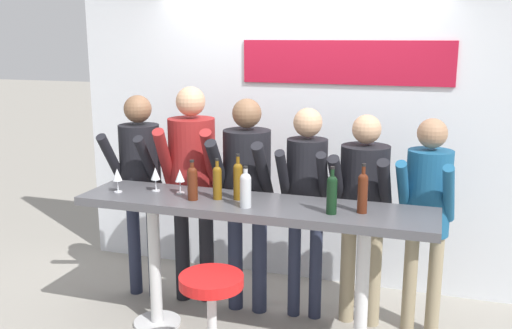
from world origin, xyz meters
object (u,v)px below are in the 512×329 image
Objects in this scene: wine_bottle_4 at (363,191)px; wine_bottle_5 at (246,188)px; tasting_table at (252,225)px; wine_bottle_3 at (218,181)px; wine_glass_2 at (117,175)px; wine_bottle_1 at (332,193)px; wine_glass_1 at (180,176)px; wine_bottle_2 at (192,182)px; person_center at (306,190)px; wine_bottle_0 at (238,179)px; person_center_right at (363,198)px; wine_glass_0 at (155,174)px; person_far_left at (140,173)px; person_center_left at (247,183)px; person_right at (427,203)px; person_left at (192,172)px; bar_stool at (212,313)px.

wine_bottle_4 is 0.77m from wine_bottle_5.
wine_bottle_3 is at bearing 179.11° from tasting_table.
wine_bottle_3 is 1.65× the size of wine_glass_2.
wine_glass_1 is (-1.14, 0.15, -0.02)m from wine_bottle_1.
wine_glass_1 reaches higher than tasting_table.
wine_bottle_2 is 0.87× the size of wine_bottle_4.
wine_bottle_0 is at bearing -135.47° from person_center.
wine_bottle_2 reaches higher than wine_bottle_5.
wine_bottle_1 reaches higher than tasting_table.
wine_glass_0 is (-1.47, -0.44, 0.17)m from person_center_right.
person_center_right reaches higher than wine_bottle_2.
person_center_right is 0.96m from wine_bottle_5.
person_center_left is at bearing -1.84° from person_far_left.
person_left is at bearing -172.94° from person_right.
bar_stool is at bearing -111.50° from person_center.
person_center is 0.72m from wine_bottle_3.
person_right is 4.94× the size of wine_bottle_0.
person_center_left is 6.04× the size of wine_bottle_5.
person_center_left reaches higher than person_center.
wine_bottle_1 is at bearing 3.77° from wine_bottle_5.
wine_glass_0 is (-0.77, 0.06, 0.29)m from tasting_table.
wine_glass_1 is at bearing -137.14° from person_center_left.
person_center_right is at bearing 77.48° from wine_bottle_1.
tasting_table is 8.74× the size of wine_bottle_2.
person_center is 0.43m from person_center_right.
wine_bottle_5 reaches higher than wine_glass_2.
person_left is 0.71m from wine_bottle_0.
person_center_left is 5.23× the size of wine_bottle_4.
wine_glass_1 is (-1.73, -0.44, 0.17)m from person_right.
wine_bottle_4 reaches higher than wine_bottle_1.
wine_glass_2 is (-0.25, -0.11, 0.00)m from wine_glass_0.
person_center_left is (-0.12, 1.02, 0.57)m from bar_stool.
wine_glass_1 and wine_glass_2 have the same top height.
tasting_table is at bearing -4.55° from wine_glass_0.
person_center_right is 0.96m from wine_bottle_0.
person_center_right is 9.15× the size of wine_glass_1.
wine_bottle_4 is at bearing -2.99° from wine_glass_1.
bar_stool is at bearing -144.77° from wine_bottle_4.
person_left is at bearing 119.25° from bar_stool.
wine_bottle_1 is at bearing -99.67° from person_center_right.
person_right is at bearing -1.28° from person_center.
wine_bottle_3 is (-0.14, -0.03, -0.01)m from wine_bottle_0.
wine_bottle_1 is at bearing -36.54° from person_left.
person_right is (1.15, 0.50, 0.13)m from tasting_table.
wine_bottle_0 is (1.00, -0.40, 0.13)m from person_far_left.
wine_bottle_2 is at bearing 179.02° from wine_bottle_1.
person_center is at bearing -12.44° from person_left.
tasting_table is 0.65m from wine_bottle_1.
person_center_left is 0.57m from wine_bottle_2.
wine_bottle_5 is at bearing 81.99° from bar_stool.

